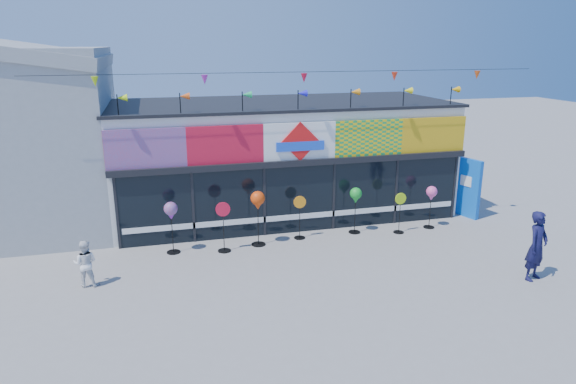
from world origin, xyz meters
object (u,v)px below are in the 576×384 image
object	(u,v)px
spinner_1	(223,226)
spinner_3	(300,216)
spinner_0	(171,212)
spinner_4	(356,197)
blue_sign	(468,188)
child	(85,263)
spinner_6	(431,195)
spinner_5	(400,212)
adult_man	(537,246)
spinner_2	(258,202)

from	to	relation	value
spinner_1	spinner_3	bearing A→B (deg)	10.38
spinner_0	spinner_4	size ratio (longest dim) A/B	1.03
spinner_4	spinner_0	bearing A→B (deg)	-177.98
blue_sign	child	xyz separation A→B (m)	(-12.87, -2.47, -0.45)
spinner_4	spinner_6	xyz separation A→B (m)	(2.68, -0.20, -0.07)
blue_sign	spinner_4	world-z (taller)	blue_sign
spinner_0	spinner_5	world-z (taller)	spinner_0
blue_sign	adult_man	xyz separation A→B (m)	(-1.26, -5.12, -0.13)
spinner_3	spinner_2	bearing A→B (deg)	-171.05
spinner_1	spinner_4	xyz separation A→B (m)	(4.47, 0.49, 0.43)
blue_sign	spinner_3	distance (m)	6.56
spinner_1	spinner_4	size ratio (longest dim) A/B	1.00
spinner_1	spinner_5	bearing A→B (deg)	1.04
spinner_5	spinner_4	bearing A→B (deg)	164.89
spinner_6	child	bearing A→B (deg)	-171.22
spinner_3	spinner_4	xyz separation A→B (m)	(1.93, 0.03, 0.50)
spinner_0	spinner_5	size ratio (longest dim) A/B	1.16
blue_sign	adult_man	distance (m)	5.27
spinner_4	adult_man	distance (m)	5.64
spinner_5	adult_man	size ratio (longest dim) A/B	0.73
spinner_5	adult_man	xyz separation A→B (m)	(1.89, -4.16, 0.22)
spinner_2	spinner_3	bearing A→B (deg)	8.95
spinner_1	spinner_2	xyz separation A→B (m)	(1.12, 0.24, 0.58)
spinner_2	spinner_4	world-z (taller)	spinner_2
blue_sign	spinner_6	bearing A→B (deg)	-174.20
spinner_2	adult_man	distance (m)	7.96
spinner_3	spinner_5	xyz separation A→B (m)	(3.37, -0.36, -0.02)
spinner_1	child	xyz separation A→B (m)	(-3.81, -1.40, -0.20)
blue_sign	spinner_1	distance (m)	9.13
spinner_1	spinner_3	size ratio (longest dim) A/B	1.09
spinner_3	spinner_5	distance (m)	3.39
spinner_4	spinner_6	size ratio (longest dim) A/B	1.06
spinner_5	spinner_0	bearing A→B (deg)	178.63
spinner_1	spinner_2	world-z (taller)	spinner_2
spinner_1	blue_sign	bearing A→B (deg)	6.72
blue_sign	spinner_0	distance (m)	10.61
spinner_5	spinner_2	bearing A→B (deg)	178.40
spinner_6	spinner_3	bearing A→B (deg)	177.90
spinner_0	spinner_3	xyz separation A→B (m)	(4.05, 0.18, -0.53)
spinner_0	spinner_6	world-z (taller)	spinner_0
blue_sign	spinner_3	bearing A→B (deg)	169.11
spinner_2	adult_man	world-z (taller)	adult_man
spinner_2	spinner_6	bearing A→B (deg)	0.51
spinner_1	spinner_2	size ratio (longest dim) A/B	0.89
spinner_5	spinner_6	world-z (taller)	spinner_6
spinner_0	spinner_3	world-z (taller)	spinner_0
spinner_5	child	xyz separation A→B (m)	(-9.71, -1.50, -0.11)
spinner_2	spinner_4	distance (m)	3.36
spinner_0	spinner_6	bearing A→B (deg)	0.07
child	spinner_5	bearing A→B (deg)	-162.30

